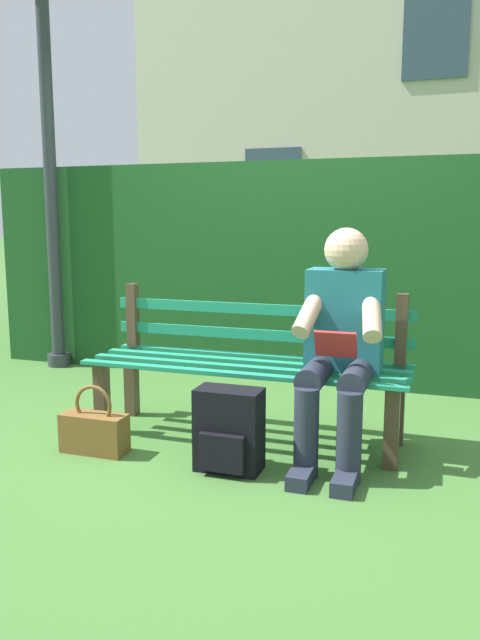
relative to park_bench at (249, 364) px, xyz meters
The scene contains 8 objects.
ground 0.41m from the park_bench, 90.00° to the left, with size 60.00×60.00×0.00m, color #3D6B2D.
park_bench is the anchor object (origin of this frame).
person_seated 0.59m from the park_bench, 162.87° to the left, with size 0.44×0.73×1.16m.
hedge_backdrop 1.56m from the park_bench, 96.87° to the right, with size 5.42×0.72×1.67m.
building_facade 8.43m from the park_bench, 94.77° to the right, with size 9.45×3.08×6.07m.
backpack 0.55m from the park_bench, 96.73° to the left, with size 0.32×0.25×0.40m.
handbag 0.90m from the park_bench, 37.12° to the left, with size 0.35×0.14×0.36m.
lamp_post 2.83m from the park_bench, 28.38° to the right, with size 0.31×0.31×3.14m.
Camera 1 is at (-1.03, 3.13, 1.20)m, focal length 34.91 mm.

